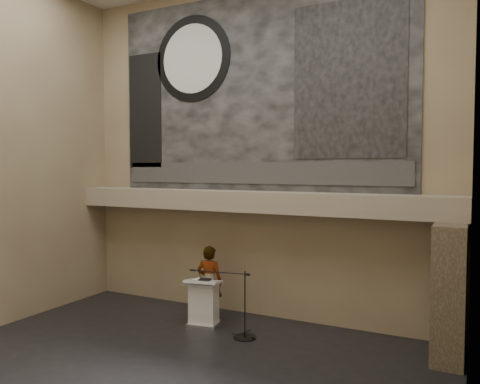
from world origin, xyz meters
The scene contains 18 objects.
floor centered at (0.00, 0.00, 0.00)m, with size 10.00×10.00×0.00m, color black.
wall_back centered at (0.00, 4.00, 4.25)m, with size 10.00×0.02×8.50m, color #816A52.
wall_right centered at (5.00, 0.00, 4.25)m, with size 0.02×8.00×8.50m, color #816A52.
soffit centered at (0.00, 3.60, 2.95)m, with size 10.00×0.80×0.50m, color gray.
sprinkler_left centered at (-1.60, 3.55, 2.67)m, with size 0.04×0.04×0.06m, color #B2893D.
sprinkler_right centered at (1.90, 3.55, 2.67)m, with size 0.04×0.04×0.06m, color #B2893D.
banner centered at (0.00, 3.97, 5.70)m, with size 8.00×0.05×5.00m, color black.
banner_text_strip centered at (0.00, 3.93, 3.65)m, with size 7.76×0.02×0.55m, color #2E2E2E.
banner_clock_rim centered at (-1.80, 3.93, 6.70)m, with size 2.30×2.30×0.02m, color black.
banner_clock_face centered at (-1.80, 3.91, 6.70)m, with size 1.84×1.84×0.02m, color silver.
banner_building_print centered at (2.40, 3.93, 5.80)m, with size 2.60×0.02×3.60m, color black.
banner_brick_print centered at (-3.40, 3.93, 5.40)m, with size 1.10×0.02×3.20m, color black.
stone_pier centered at (4.65, 3.15, 1.35)m, with size 0.60×1.40×2.70m, color #423729.
lectern centered at (-0.69, 2.63, 0.55)m, with size 0.90×0.70×1.14m.
binder centered at (-0.65, 2.62, 1.12)m, with size 0.27×0.21×0.04m, color black.
papers centered at (-0.83, 2.63, 1.10)m, with size 0.23×0.32×0.01m, color white.
speaker_person centered at (-0.82, 3.13, 0.92)m, with size 0.67×0.44×1.85m, color beige.
mic_stand centered at (0.50, 2.35, 0.23)m, with size 1.58×0.52×1.51m.
Camera 1 is at (5.07, -6.81, 3.79)m, focal length 35.00 mm.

